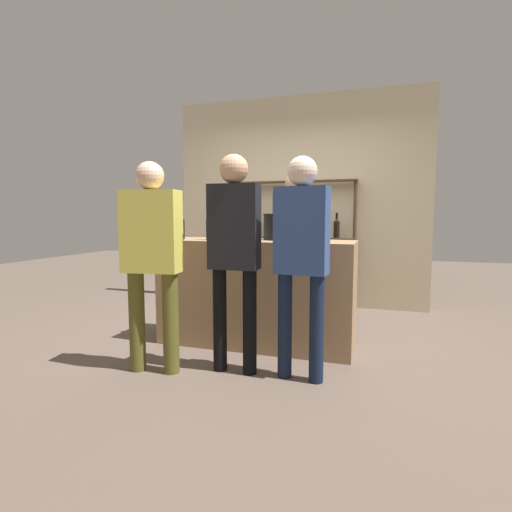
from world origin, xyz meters
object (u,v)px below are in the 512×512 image
Objects in this scene: customer_left at (152,251)px; customer_right at (301,248)px; counter_bottle_4 at (230,224)px; customer_center at (234,244)px; counter_bottle_1 at (313,227)px; counter_bottle_3 at (210,227)px; ice_bucket at (275,227)px; counter_bottle_0 at (180,226)px; wine_glass at (318,228)px; cork_jar at (247,232)px; counter_bottle_2 at (300,226)px; server_behind_counter at (295,236)px.

customer_right is (1.12, 0.20, 0.03)m from customer_left.
customer_center is (0.31, -0.71, -0.13)m from counter_bottle_4.
counter_bottle_3 is at bearing -173.13° from counter_bottle_1.
counter_bottle_1 is 1.32× the size of ice_bucket.
counter_bottle_3 is 0.61m from ice_bucket.
counter_bottle_0 is 1.45m from customer_right.
ice_bucket is 0.78m from customer_center.
wine_glass is 0.10× the size of customer_center.
counter_bottle_1 is at bearing -4.18° from ice_bucket.
wine_glass is at bearing -4.52° from counter_bottle_4.
counter_bottle_0 reaches higher than cork_jar.
counter_bottle_3 is (-0.85, -0.04, -0.01)m from counter_bottle_2.
counter_bottle_3 reaches higher than wine_glass.
counter_bottle_1 is 0.11m from wine_glass.
counter_bottle_4 is 0.22× the size of customer_right.
customer_right is at bearing -86.98° from counter_bottle_1.
customer_center reaches higher than counter_bottle_1.
counter_bottle_4 is at bearing 176.75° from counter_bottle_2.
server_behind_counter reaches higher than customer_center.
counter_bottle_4 reaches higher than counter_bottle_1.
cork_jar is at bearing 8.95° from customer_center.
server_behind_counter is (0.01, 0.80, -0.13)m from ice_bucket.
counter_bottle_1 is at bearing 34.09° from counter_bottle_2.
cork_jar is (-0.50, -0.01, -0.06)m from counter_bottle_2.
counter_bottle_2 reaches higher than wine_glass.
counter_bottle_4 is at bearing 166.18° from cork_jar.
counter_bottle_3 is 0.90× the size of counter_bottle_4.
counter_bottle_0 is at bearing -170.37° from ice_bucket.
server_behind_counter is at bearing 105.23° from counter_bottle_2.
counter_bottle_0 is at bearing 70.61° from customer_right.
counter_bottle_2 is 0.94m from server_behind_counter.
wine_glass is (1.32, 0.03, -0.00)m from counter_bottle_0.
counter_bottle_1 is 1.43m from customer_left.
counter_bottle_2 is (1.16, 0.06, 0.01)m from counter_bottle_0.
counter_bottle_0 is 1.33m from server_behind_counter.
counter_bottle_4 reaches higher than ice_bucket.
counter_bottle_0 is 0.90× the size of counter_bottle_4.
server_behind_counter is 1.00× the size of customer_center.
server_behind_counter is (0.44, 0.86, -0.15)m from counter_bottle_4.
counter_bottle_3 is at bearing -177.09° from counter_bottle_2.
customer_left is at bearing -76.66° from counter_bottle_0.
ice_bucket is 0.81m from server_behind_counter.
counter_bottle_2 is at bearing 0.76° from cork_jar.
counter_bottle_4 is (0.48, 0.09, 0.02)m from counter_bottle_0.
customer_left reaches higher than counter_bottle_1.
counter_bottle_0 is 2.19× the size of cork_jar.
counter_bottle_4 is 2.44× the size of cork_jar.
server_behind_counter reaches higher than customer_left.
counter_bottle_3 is (-0.96, -0.12, -0.00)m from counter_bottle_1.
server_behind_counter is at bearing 63.02° from counter_bottle_4.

